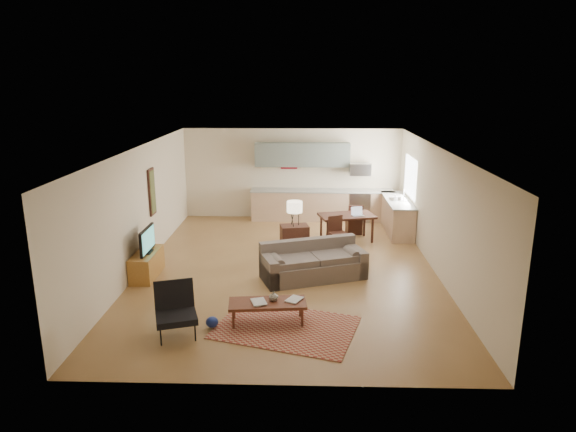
{
  "coord_description": "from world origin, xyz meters",
  "views": [
    {
      "loc": [
        0.34,
        -10.77,
        4.12
      ],
      "look_at": [
        0.0,
        0.3,
        1.15
      ],
      "focal_mm": 32.0,
      "sensor_mm": 36.0,
      "label": 1
    }
  ],
  "objects_px": {
    "armchair": "(176,311)",
    "console_table": "(294,241)",
    "coffee_table": "(268,312)",
    "sofa": "(313,261)",
    "dining_table": "(346,228)",
    "tv_credenza": "(147,264)"
  },
  "relations": [
    {
      "from": "dining_table",
      "to": "sofa",
      "type": "bearing_deg",
      "value": -122.85
    },
    {
      "from": "sofa",
      "to": "coffee_table",
      "type": "bearing_deg",
      "value": -131.03
    },
    {
      "from": "console_table",
      "to": "armchair",
      "type": "bearing_deg",
      "value": -126.59
    },
    {
      "from": "coffee_table",
      "to": "armchair",
      "type": "relative_size",
      "value": 1.55
    },
    {
      "from": "sofa",
      "to": "tv_credenza",
      "type": "xyz_separation_m",
      "value": [
        -3.57,
        0.01,
        -0.12
      ]
    },
    {
      "from": "armchair",
      "to": "dining_table",
      "type": "distance_m",
      "value": 6.16
    },
    {
      "from": "dining_table",
      "to": "console_table",
      "type": "bearing_deg",
      "value": -151.58
    },
    {
      "from": "console_table",
      "to": "dining_table",
      "type": "relative_size",
      "value": 0.54
    },
    {
      "from": "tv_credenza",
      "to": "dining_table",
      "type": "relative_size",
      "value": 0.84
    },
    {
      "from": "sofa",
      "to": "dining_table",
      "type": "height_order",
      "value": "sofa"
    },
    {
      "from": "coffee_table",
      "to": "tv_credenza",
      "type": "height_order",
      "value": "tv_credenza"
    },
    {
      "from": "coffee_table",
      "to": "dining_table",
      "type": "distance_m",
      "value": 5.07
    },
    {
      "from": "sofa",
      "to": "armchair",
      "type": "bearing_deg",
      "value": -151.05
    },
    {
      "from": "armchair",
      "to": "console_table",
      "type": "bearing_deg",
      "value": 47.15
    },
    {
      "from": "sofa",
      "to": "armchair",
      "type": "height_order",
      "value": "armchair"
    },
    {
      "from": "armchair",
      "to": "coffee_table",
      "type": "bearing_deg",
      "value": 0.5
    },
    {
      "from": "sofa",
      "to": "dining_table",
      "type": "relative_size",
      "value": 1.62
    },
    {
      "from": "armchair",
      "to": "tv_credenza",
      "type": "height_order",
      "value": "armchair"
    },
    {
      "from": "dining_table",
      "to": "coffee_table",
      "type": "bearing_deg",
      "value": -124.01
    },
    {
      "from": "armchair",
      "to": "console_table",
      "type": "relative_size",
      "value": 1.14
    },
    {
      "from": "sofa",
      "to": "tv_credenza",
      "type": "relative_size",
      "value": 1.92
    },
    {
      "from": "armchair",
      "to": "tv_credenza",
      "type": "xyz_separation_m",
      "value": [
        -1.27,
        2.6,
        -0.16
      ]
    }
  ]
}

